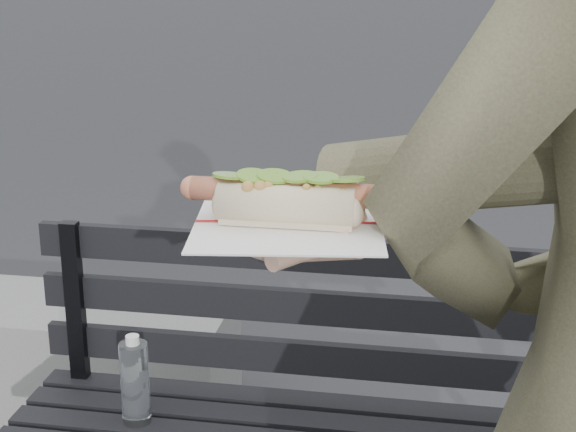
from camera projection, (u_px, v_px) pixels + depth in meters
name	position (u px, v px, depth m)	size (l,w,h in m)	color
park_bench	(340.00, 409.00, 1.94)	(1.50, 0.44, 0.88)	black
concrete_block	(48.00, 359.00, 2.87)	(1.20, 0.40, 0.40)	slate
held_hotdog	(483.00, 176.00, 0.92)	(0.63, 0.32, 0.20)	#423E2C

